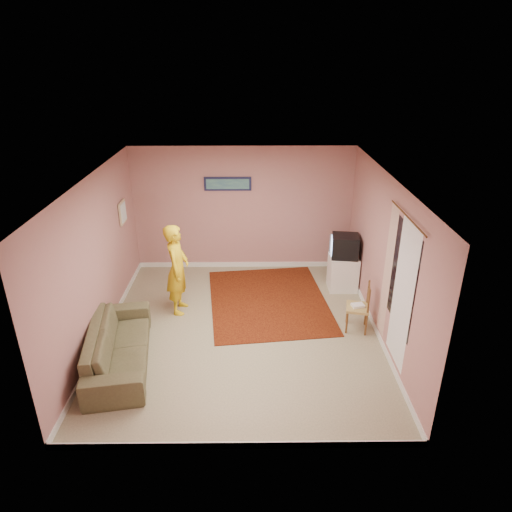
{
  "coord_description": "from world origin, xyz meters",
  "views": [
    {
      "loc": [
        0.18,
        -6.46,
        4.28
      ],
      "look_at": [
        0.25,
        0.6,
        1.1
      ],
      "focal_mm": 32.0,
      "sensor_mm": 36.0,
      "label": 1
    }
  ],
  "objects_px": {
    "chair_a": "(341,255)",
    "person": "(177,269)",
    "crt_tv": "(345,246)",
    "sofa": "(119,345)",
    "chair_b": "(358,302)",
    "tv_cabinet": "(343,273)"
  },
  "relations": [
    {
      "from": "tv_cabinet",
      "to": "sofa",
      "type": "distance_m",
      "value": 4.41
    },
    {
      "from": "tv_cabinet",
      "to": "chair_a",
      "type": "xyz_separation_m",
      "value": [
        0.01,
        0.39,
        0.19
      ]
    },
    {
      "from": "crt_tv",
      "to": "sofa",
      "type": "distance_m",
      "value": 4.44
    },
    {
      "from": "chair_b",
      "to": "person",
      "type": "xyz_separation_m",
      "value": [
        -3.04,
        0.64,
        0.3
      ]
    },
    {
      "from": "sofa",
      "to": "person",
      "type": "relative_size",
      "value": 1.29
    },
    {
      "from": "chair_a",
      "to": "sofa",
      "type": "relative_size",
      "value": 0.22
    },
    {
      "from": "chair_b",
      "to": "person",
      "type": "bearing_deg",
      "value": -89.88
    },
    {
      "from": "crt_tv",
      "to": "chair_a",
      "type": "xyz_separation_m",
      "value": [
        0.02,
        0.39,
        -0.37
      ]
    },
    {
      "from": "tv_cabinet",
      "to": "person",
      "type": "xyz_separation_m",
      "value": [
        -3.07,
        -0.8,
        0.48
      ]
    },
    {
      "from": "sofa",
      "to": "chair_b",
      "type": "bearing_deg",
      "value": -86.2
    },
    {
      "from": "sofa",
      "to": "person",
      "type": "xyz_separation_m",
      "value": [
        0.68,
        1.52,
        0.51
      ]
    },
    {
      "from": "chair_a",
      "to": "crt_tv",
      "type": "bearing_deg",
      "value": -85.97
    },
    {
      "from": "chair_b",
      "to": "person",
      "type": "relative_size",
      "value": 0.28
    },
    {
      "from": "chair_a",
      "to": "person",
      "type": "xyz_separation_m",
      "value": [
        -3.08,
        -1.2,
        0.29
      ]
    },
    {
      "from": "tv_cabinet",
      "to": "chair_b",
      "type": "distance_m",
      "value": 1.45
    },
    {
      "from": "chair_a",
      "to": "chair_b",
      "type": "distance_m",
      "value": 1.84
    },
    {
      "from": "sofa",
      "to": "person",
      "type": "height_order",
      "value": "person"
    },
    {
      "from": "chair_b",
      "to": "crt_tv",
      "type": "bearing_deg",
      "value": -168.79
    },
    {
      "from": "crt_tv",
      "to": "sofa",
      "type": "height_order",
      "value": "crt_tv"
    },
    {
      "from": "chair_a",
      "to": "person",
      "type": "distance_m",
      "value": 3.32
    },
    {
      "from": "crt_tv",
      "to": "chair_a",
      "type": "height_order",
      "value": "crt_tv"
    },
    {
      "from": "chair_b",
      "to": "sofa",
      "type": "distance_m",
      "value": 3.83
    }
  ]
}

